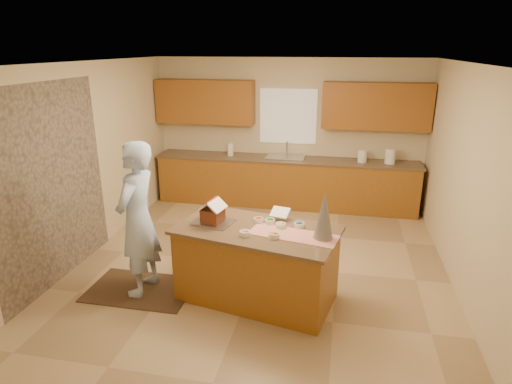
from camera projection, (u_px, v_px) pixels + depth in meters
The scene contains 28 objects.
floor at pixel (260, 265), 6.02m from camera, with size 5.50×5.50×0.00m, color tan.
ceiling at pixel (261, 63), 5.16m from camera, with size 5.50×5.50×0.00m, color silver.
wall_back at pixel (288, 132), 8.14m from camera, with size 5.50×5.50×0.00m, color beige.
wall_front at pixel (187, 278), 3.04m from camera, with size 5.50×5.50×0.00m, color beige.
wall_left at pixel (85, 162), 6.06m from camera, with size 5.50×5.50×0.00m, color beige.
wall_right at pixel (468, 183), 5.12m from camera, with size 5.50×5.50×0.00m, color beige.
stone_accent at pixel (51, 186), 5.34m from camera, with size 2.50×2.50×0.00m, color gray.
window_curtain at pixel (288, 116), 8.02m from camera, with size 1.05×0.03×1.00m, color white.
back_counter_base at pixel (285, 183), 8.16m from camera, with size 4.80×0.60×0.88m, color brown.
back_counter_top at pixel (285, 159), 8.01m from camera, with size 4.85×0.63×0.04m, color brown.
upper_cabinet_left at pixel (205, 102), 8.09m from camera, with size 1.85×0.35×0.80m, color brown.
upper_cabinet_right at pixel (376, 106), 7.51m from camera, with size 1.85×0.35×0.80m, color brown.
sink at pixel (285, 160), 8.01m from camera, with size 0.70×0.45×0.12m, color silver.
faucet at pixel (287, 149), 8.12m from camera, with size 0.03×0.03×0.28m, color silver.
island_base at pixel (257, 265), 5.11m from camera, with size 1.77×0.88×0.86m, color brown.
island_top at pixel (257, 230), 4.97m from camera, with size 1.85×0.96×0.04m, color brown.
table_runner at pixel (293, 235), 4.80m from camera, with size 0.98×0.35×0.01m, color red.
baking_tray at pixel (213, 222), 5.12m from camera, with size 0.45×0.33×0.02m, color silver.
cookbook at pixel (280, 212), 5.20m from camera, with size 0.22×0.02×0.18m, color white.
tinsel_tree at pixel (324, 215), 4.63m from camera, with size 0.22×0.22×0.54m, color #A6A7B2.
rug at pixel (141, 289), 5.41m from camera, with size 1.28×0.83×0.01m, color black.
boy at pixel (138, 219), 5.10m from camera, with size 0.69×0.45×1.88m, color #AFCAF9.
canister_a at pixel (362, 156), 7.71m from camera, with size 0.16×0.16×0.22m, color white.
canister_b at pixel (390, 156), 7.61m from camera, with size 0.18×0.18×0.26m, color white.
canister_c at pixel (390, 158), 7.62m from camera, with size 0.14×0.14×0.20m, color white.
paper_towel at pixel (230, 149), 8.16m from camera, with size 0.11×0.11×0.24m, color white.
gingerbread_house at pixel (213, 213), 5.08m from camera, with size 0.32×0.32×0.28m.
candy_bowls at pixel (271, 227), 4.95m from camera, with size 0.68×0.52×0.05m.
Camera 1 is at (1.01, -5.28, 2.90)m, focal length 30.40 mm.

